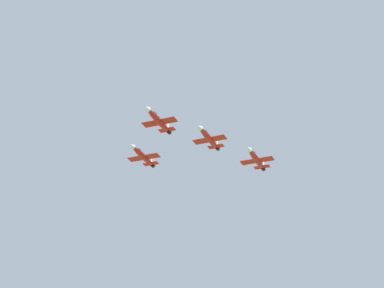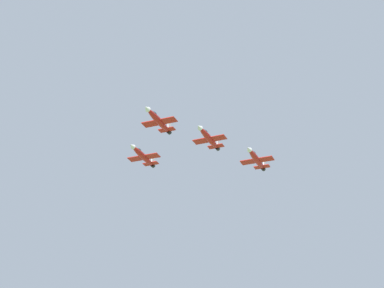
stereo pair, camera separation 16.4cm
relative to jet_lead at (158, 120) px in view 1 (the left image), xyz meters
name	(u,v)px [view 1 (the left image)]	position (x,y,z in m)	size (l,w,h in m)	color
jet_lead	(158,120)	(0.00, 0.00, 0.00)	(14.60, 14.05, 3.76)	red
jet_left_wingman	(209,138)	(-2.04, 17.40, -1.76)	(14.21, 13.88, 3.69)	red
jet_right_wingman	(143,156)	(-17.50, 0.79, -4.03)	(14.32, 13.58, 3.67)	red
jet_left_outer	(256,159)	(-4.08, 34.79, -5.15)	(14.59, 14.01, 3.76)	red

